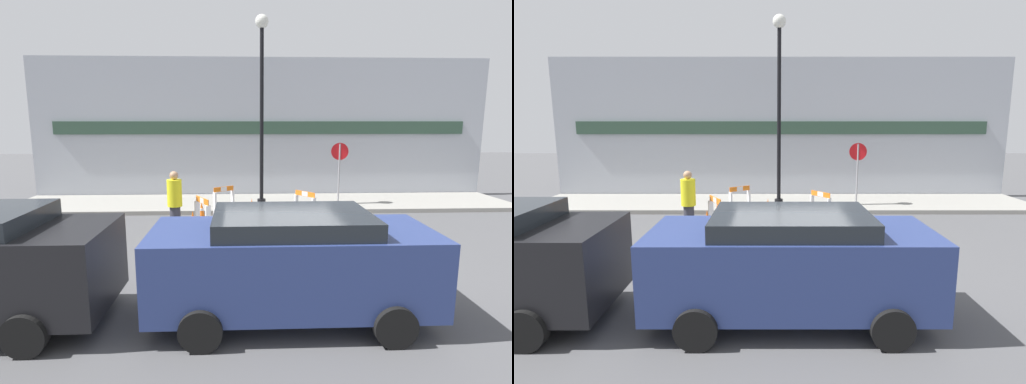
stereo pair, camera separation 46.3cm
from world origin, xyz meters
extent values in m
plane|color=#4C4C4F|center=(0.00, 0.00, 0.00)|extent=(60.00, 60.00, 0.00)
cube|color=gray|center=(0.00, 6.03, 0.07)|extent=(18.00, 3.05, 0.14)
cube|color=#A3A8B2|center=(0.00, 7.63, 2.75)|extent=(18.00, 0.12, 5.50)
cube|color=#2D4738|center=(0.00, 7.52, 2.80)|extent=(16.20, 0.10, 0.50)
cylinder|color=black|center=(-0.14, 5.23, 0.26)|extent=(0.29, 0.29, 0.24)
cylinder|color=black|center=(-0.14, 5.23, 3.11)|extent=(0.13, 0.13, 5.93)
sphere|color=silver|center=(-0.14, 5.23, 6.24)|extent=(0.44, 0.44, 0.44)
cylinder|color=gray|center=(2.60, 5.38, 1.21)|extent=(0.06, 0.06, 2.15)
cylinder|color=red|center=(2.60, 5.38, 2.02)|extent=(0.60, 0.10, 0.60)
cube|color=white|center=(1.31, 3.18, 0.40)|extent=(0.14, 0.13, 0.81)
cube|color=white|center=(0.86, 3.73, 0.40)|extent=(0.14, 0.13, 0.81)
cube|color=orange|center=(1.09, 3.45, 0.88)|extent=(0.50, 0.61, 0.15)
cube|color=white|center=(1.09, 3.45, 0.88)|extent=(0.17, 0.20, 0.14)
cube|color=white|center=(-1.13, 4.23, 0.44)|extent=(0.12, 0.14, 0.87)
cube|color=white|center=(-1.68, 3.86, 0.44)|extent=(0.12, 0.14, 0.87)
cube|color=orange|center=(-1.41, 4.04, 0.95)|extent=(0.61, 0.42, 0.15)
cube|color=white|center=(-1.41, 4.04, 0.95)|extent=(0.20, 0.14, 0.14)
cube|color=white|center=(-2.04, 2.06, 0.48)|extent=(0.14, 0.12, 0.96)
cube|color=white|center=(-1.71, 1.46, 0.48)|extent=(0.14, 0.12, 0.96)
cube|color=orange|center=(-1.88, 1.76, 1.04)|extent=(0.39, 0.67, 0.15)
cube|color=white|center=(-1.88, 1.76, 1.04)|extent=(0.14, 0.21, 0.13)
cube|color=white|center=(0.08, 0.96, 0.40)|extent=(0.12, 0.14, 0.80)
cube|color=white|center=(0.84, 1.42, 0.40)|extent=(0.12, 0.14, 0.80)
cube|color=orange|center=(0.46, 1.19, 0.88)|extent=(0.83, 0.51, 0.15)
cube|color=white|center=(0.46, 1.19, 0.88)|extent=(0.26, 0.17, 0.14)
cube|color=black|center=(-2.22, 2.51, 0.02)|extent=(0.30, 0.30, 0.04)
cone|color=orange|center=(-2.22, 2.51, 0.32)|extent=(0.22, 0.22, 0.56)
cylinder|color=white|center=(-2.22, 2.51, 0.35)|extent=(0.13, 0.13, 0.08)
cube|color=black|center=(-2.09, 3.81, 0.02)|extent=(0.30, 0.30, 0.04)
cone|color=orange|center=(-2.09, 3.81, 0.32)|extent=(0.22, 0.22, 0.55)
cylinder|color=white|center=(-2.09, 3.81, 0.34)|extent=(0.13, 0.13, 0.08)
cube|color=black|center=(0.98, 1.74, 0.02)|extent=(0.30, 0.30, 0.04)
cone|color=orange|center=(0.98, 1.74, 0.29)|extent=(0.23, 0.23, 0.51)
cylinder|color=white|center=(0.98, 1.74, 0.32)|extent=(0.13, 0.13, 0.07)
cube|color=black|center=(1.19, 2.34, 0.02)|extent=(0.30, 0.30, 0.04)
cone|color=orange|center=(1.19, 2.34, 0.35)|extent=(0.23, 0.22, 0.63)
cylinder|color=white|center=(1.19, 2.34, 0.39)|extent=(0.13, 0.13, 0.09)
cube|color=black|center=(-0.51, 4.21, 0.02)|extent=(0.30, 0.30, 0.04)
cone|color=orange|center=(-0.51, 4.21, 0.32)|extent=(0.22, 0.22, 0.55)
cylinder|color=white|center=(-0.51, 4.21, 0.35)|extent=(0.13, 0.13, 0.08)
cube|color=black|center=(-1.73, 2.48, 0.02)|extent=(0.30, 0.30, 0.04)
cone|color=orange|center=(-1.73, 2.48, 0.32)|extent=(0.23, 0.22, 0.56)
cylinder|color=white|center=(-1.73, 2.48, 0.35)|extent=(0.13, 0.13, 0.08)
cylinder|color=#33333D|center=(-2.62, 1.97, 0.42)|extent=(0.35, 0.35, 0.85)
cylinder|color=yellow|center=(-2.62, 1.97, 1.20)|extent=(0.49, 0.49, 0.71)
sphere|color=tan|center=(-2.62, 1.97, 1.67)|extent=(0.28, 0.28, 0.22)
cylinder|color=black|center=(-3.74, -1.69, 0.30)|extent=(0.60, 0.18, 0.60)
cylinder|color=black|center=(-3.74, -3.49, 0.30)|extent=(0.60, 0.18, 0.60)
cube|color=navy|center=(-0.12, -2.59, 0.88)|extent=(4.28, 1.76, 1.15)
cube|color=#1E2328|center=(-0.12, -2.59, 1.45)|extent=(2.35, 1.62, 0.52)
cylinder|color=black|center=(1.20, -1.71, 0.30)|extent=(0.60, 0.18, 0.60)
cylinder|color=black|center=(1.20, -3.47, 0.30)|extent=(0.60, 0.18, 0.60)
cylinder|color=black|center=(-1.45, -1.71, 0.30)|extent=(0.60, 0.18, 0.60)
cylinder|color=black|center=(-1.45, -3.47, 0.30)|extent=(0.60, 0.18, 0.60)
camera|label=1|loc=(-0.91, -8.42, 3.07)|focal=28.00mm
camera|label=2|loc=(-0.45, -8.43, 3.07)|focal=28.00mm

